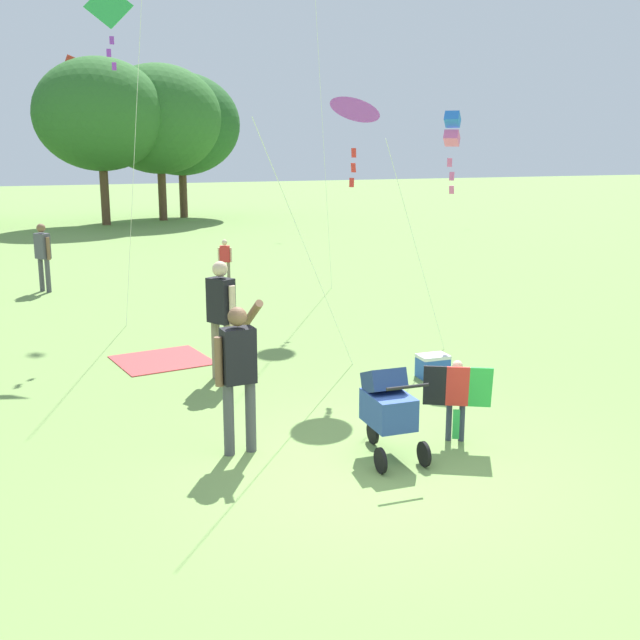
# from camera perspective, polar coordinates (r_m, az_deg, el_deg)

# --- Properties ---
(ground_plane) EXTENTS (120.00, 120.00, 0.00)m
(ground_plane) POSITION_cam_1_polar(r_m,az_deg,el_deg) (8.67, 4.03, -10.86)
(ground_plane) COLOR #75994C
(treeline_distant) EXTENTS (25.75, 7.14, 6.85)m
(treeline_distant) POSITION_cam_1_polar(r_m,az_deg,el_deg) (35.69, -21.47, 12.96)
(treeline_distant) COLOR brown
(treeline_distant) RESTS_ON ground
(child_with_butterfly_kite) EXTENTS (0.78, 0.53, 0.99)m
(child_with_butterfly_kite) POSITION_cam_1_polar(r_m,az_deg,el_deg) (9.36, 9.88, -5.18)
(child_with_butterfly_kite) COLOR #33384C
(child_with_butterfly_kite) RESTS_ON ground
(person_adult_flyer) EXTENTS (0.56, 0.54, 1.78)m
(person_adult_flyer) POSITION_cam_1_polar(r_m,az_deg,el_deg) (8.84, -5.94, -3.35)
(person_adult_flyer) COLOR #4C4C51
(person_adult_flyer) RESTS_ON ground
(stroller) EXTENTS (0.56, 1.08, 1.03)m
(stroller) POSITION_cam_1_polar(r_m,az_deg,el_deg) (8.85, 4.93, -6.14)
(stroller) COLOR black
(stroller) RESTS_ON ground
(kite_adult_black) EXTENTS (2.87, 3.30, 4.15)m
(kite_adult_black) POSITION_cam_1_polar(r_m,az_deg,el_deg) (12.08, 2.52, 14.87)
(kite_adult_black) COLOR purple
(kite_adult_black) RESTS_ON ground
(kite_orange_delta) EXTENTS (1.91, 1.36, 3.96)m
(kite_orange_delta) POSITION_cam_1_polar(r_m,az_deg,el_deg) (13.19, 9.52, 13.34)
(kite_orange_delta) COLOR blue
(kite_orange_delta) RESTS_ON ground
(kite_blue_high) EXTENTS (0.83, 2.21, 6.22)m
(kite_blue_high) POSITION_cam_1_polar(r_m,az_deg,el_deg) (15.32, -14.97, 20.24)
(kite_blue_high) COLOR green
(kite_blue_high) RESTS_ON ground
(person_couple_left) EXTENTS (0.34, 0.22, 1.10)m
(person_couple_left) POSITION_cam_1_polar(r_m,az_deg,el_deg) (19.72, -6.90, 4.50)
(person_couple_left) COLOR #7F705B
(person_couple_left) RESTS_ON ground
(person_kid_running) EXTENTS (0.37, 0.44, 1.61)m
(person_kid_running) POSITION_cam_1_polar(r_m,az_deg,el_deg) (19.56, -19.45, 4.68)
(person_kid_running) COLOR #4C4C51
(person_kid_running) RESTS_ON ground
(person_back_turned) EXTENTS (0.40, 0.51, 1.79)m
(person_back_turned) POSITION_cam_1_polar(r_m,az_deg,el_deg) (11.59, -7.18, 0.66)
(person_back_turned) COLOR #7F705B
(person_back_turned) RESTS_ON ground
(picnic_blanket) EXTENTS (1.62, 1.56, 0.02)m
(picnic_blanket) POSITION_cam_1_polar(r_m,az_deg,el_deg) (13.03, -11.37, -2.87)
(picnic_blanket) COLOR #CC3D3D
(picnic_blanket) RESTS_ON ground
(cooler_box) EXTENTS (0.45, 0.33, 0.35)m
(cooler_box) POSITION_cam_1_polar(r_m,az_deg,el_deg) (11.97, 8.17, -3.32)
(cooler_box) COLOR #2D5BB7
(cooler_box) RESTS_ON ground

